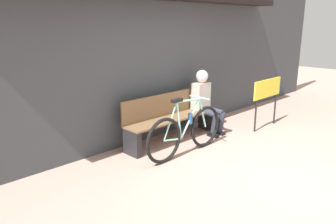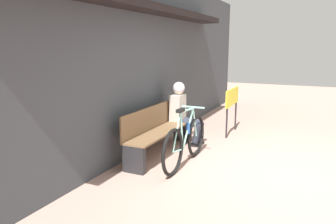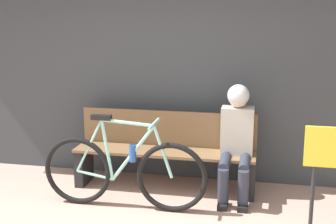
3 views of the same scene
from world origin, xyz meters
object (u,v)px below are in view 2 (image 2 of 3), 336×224
at_px(bicycle, 186,142).
at_px(person_seated, 182,109).
at_px(park_bench_near, 159,131).
at_px(signboard, 232,100).

distance_m(bicycle, person_seated, 1.23).
bearing_deg(park_bench_near, signboard, -23.24).
relative_size(park_bench_near, bicycle, 1.18).
bearing_deg(person_seated, signboard, -32.17).
relative_size(park_bench_near, signboard, 2.01).
bearing_deg(bicycle, person_seated, 25.11).
xyz_separation_m(park_bench_near, signboard, (1.89, -0.81, 0.33)).
relative_size(bicycle, signboard, 1.71).
bearing_deg(park_bench_near, bicycle, -115.22).
height_order(person_seated, signboard, person_seated).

